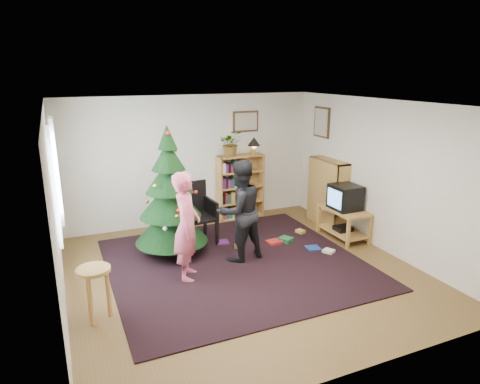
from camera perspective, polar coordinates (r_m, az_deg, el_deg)
name	(u,v)px	position (r m, az deg, el deg)	size (l,w,h in m)	color
floor	(243,271)	(6.59, 0.44, -10.55)	(5.00, 5.00, 0.00)	brown
ceiling	(244,104)	(5.91, 0.50, 11.70)	(5.00, 5.00, 0.00)	white
wall_back	(191,160)	(8.41, -6.51, 4.25)	(5.00, 0.02, 2.50)	silver
wall_front	(354,260)	(4.12, 14.98, -8.81)	(5.00, 0.02, 2.50)	silver
wall_left	(55,215)	(5.64, -23.44, -2.82)	(0.02, 5.00, 2.50)	silver
wall_right	(381,176)	(7.48, 18.26, 2.07)	(0.02, 5.00, 2.50)	silver
rug	(236,263)	(6.83, -0.60, -9.45)	(3.80, 3.60, 0.02)	black
window_pane	(54,183)	(6.15, -23.51, 1.09)	(0.04, 1.20, 1.40)	silver
curtain	(57,172)	(6.84, -23.26, 2.49)	(0.06, 0.35, 1.60)	white
picture_back	(246,121)	(8.68, 0.76, 9.39)	(0.55, 0.03, 0.42)	#4C3319
picture_right	(322,122)	(8.70, 10.85, 9.12)	(0.03, 0.50, 0.60)	#4C3319
christmas_tree	(170,202)	(6.96, -9.30, -1.38)	(1.18, 1.18, 2.14)	#3F2816
bookshelf_back	(240,186)	(8.73, 0.04, 0.83)	(0.95, 0.30, 1.30)	#BF9244
bookshelf_right	(328,192)	(8.45, 11.61, -0.01)	(0.30, 0.95, 1.30)	#BF9244
tv_stand	(344,220)	(7.95, 13.65, -3.71)	(0.53, 0.95, 0.55)	#BF9244
crt_tv	(345,197)	(7.81, 13.84, -0.66)	(0.47, 0.50, 0.44)	black
armchair	(195,210)	(7.53, -6.07, -2.42)	(0.63, 0.63, 1.07)	black
stool	(94,280)	(5.50, -18.87, -11.02)	(0.40, 0.40, 0.67)	#BF9244
person_standing	(187,226)	(6.15, -7.12, -4.56)	(0.58, 0.38, 1.60)	#D0536C
person_by_chair	(240,211)	(6.69, -0.02, -2.57)	(0.79, 0.62, 1.63)	black
potted_plant	(231,143)	(8.47, -1.20, 6.52)	(0.46, 0.40, 0.51)	gray
table_lamp	(254,143)	(8.67, 1.87, 6.59)	(0.26, 0.26, 0.35)	#A57F33
floor_clutter	(280,243)	(7.54, 5.40, -6.75)	(1.71, 1.28, 0.08)	#A51E19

